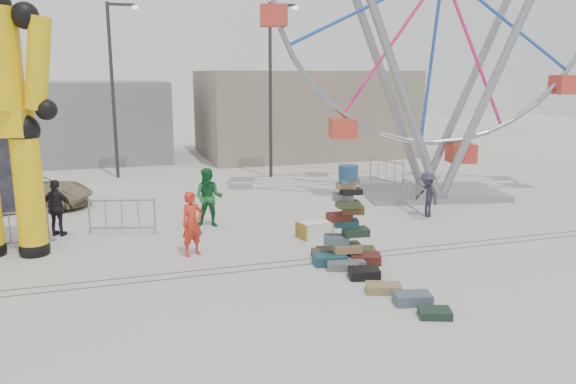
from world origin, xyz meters
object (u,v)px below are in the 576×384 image
object	(u,v)px
lamp_post_left	(114,82)
ferris_wheel	(441,1)
steamer_trunk	(314,229)
barricade_dummy_b	(10,230)
suitcase_tower	(346,235)
barricade_wheel_back	(386,172)
parked_suv	(28,192)
barricade_dummy_c	(122,216)
pedestrian_grey	(427,194)
lamp_post_right	(272,82)
barricade_wheel_front	(414,198)
pedestrian_red	(192,224)
pedestrian_green	(209,198)
pedestrian_black	(57,208)

from	to	relation	value
lamp_post_left	ferris_wheel	size ratio (longest dim) A/B	0.52
steamer_trunk	barricade_dummy_b	bearing A→B (deg)	157.16
suitcase_tower	barricade_wheel_back	size ratio (longest dim) A/B	1.29
parked_suv	suitcase_tower	bearing A→B (deg)	-121.16
barricade_dummy_c	pedestrian_grey	size ratio (longest dim) A/B	1.29
lamp_post_right	ferris_wheel	distance (m)	8.37
barricade_dummy_b	steamer_trunk	bearing A→B (deg)	-12.28
lamp_post_right	barricade_wheel_front	xyz separation A→B (m)	(2.74, -8.43, -3.93)
suitcase_tower	barricade_dummy_c	distance (m)	7.15
lamp_post_left	pedestrian_red	world-z (taller)	lamp_post_left
ferris_wheel	parked_suv	size ratio (longest dim) A/B	3.43
pedestrian_red	pedestrian_grey	xyz separation A→B (m)	(8.33, 1.79, -0.11)
steamer_trunk	pedestrian_grey	size ratio (longest dim) A/B	0.65
barricade_wheel_front	pedestrian_green	distance (m)	7.21
ferris_wheel	barricade_wheel_front	size ratio (longest dim) A/B	7.66
pedestrian_red	parked_suv	size ratio (longest dim) A/B	0.40
lamp_post_left	pedestrian_green	world-z (taller)	lamp_post_left
pedestrian_green	pedestrian_grey	world-z (taller)	pedestrian_green
lamp_post_left	suitcase_tower	bearing A→B (deg)	-69.46
barricade_wheel_front	barricade_dummy_c	bearing A→B (deg)	96.06
lamp_post_right	ferris_wheel	size ratio (longest dim) A/B	0.52
lamp_post_left	pedestrian_red	xyz separation A→B (m)	(1.64, -12.72, -3.59)
lamp_post_left	pedestrian_green	xyz separation A→B (m)	(2.57, -9.95, -3.53)
pedestrian_green	lamp_post_right	bearing A→B (deg)	83.12
parked_suv	pedestrian_grey	bearing A→B (deg)	-97.74
steamer_trunk	barricade_wheel_back	size ratio (longest dim) A/B	0.50
pedestrian_grey	barricade_dummy_c	bearing A→B (deg)	-106.33
barricade_dummy_b	pedestrian_green	size ratio (longest dim) A/B	1.05
lamp_post_right	barricade_wheel_front	world-z (taller)	lamp_post_right
suitcase_tower	pedestrian_green	xyz separation A→B (m)	(-2.85, 4.50, 0.24)
lamp_post_left	parked_suv	size ratio (longest dim) A/B	1.79
barricade_wheel_front	steamer_trunk	bearing A→B (deg)	119.79
pedestrian_green	pedestrian_black	world-z (taller)	pedestrian_green
lamp_post_right	suitcase_tower	bearing A→B (deg)	-97.26
pedestrian_green	parked_suv	size ratio (longest dim) A/B	0.43
barricade_wheel_front	pedestrian_green	xyz separation A→B (m)	(-7.18, 0.48, 0.41)
steamer_trunk	suitcase_tower	bearing A→B (deg)	-103.03
lamp_post_right	barricade_dummy_c	bearing A→B (deg)	-131.95
steamer_trunk	barricade_dummy_c	distance (m)	5.95
barricade_dummy_b	suitcase_tower	bearing A→B (deg)	-26.61
steamer_trunk	parked_suv	world-z (taller)	parked_suv
lamp_post_right	pedestrian_green	bearing A→B (deg)	-119.15
lamp_post_left	barricade_wheel_back	xyz separation A→B (m)	(11.29, -5.37, -3.93)
barricade_dummy_c	barricade_wheel_back	size ratio (longest dim) A/B	1.00
lamp_post_right	suitcase_tower	xyz separation A→B (m)	(-1.59, -12.45, -3.76)
pedestrian_black	lamp_post_right	bearing A→B (deg)	-112.62
ferris_wheel	steamer_trunk	world-z (taller)	ferris_wheel
pedestrian_red	ferris_wheel	bearing A→B (deg)	0.53
lamp_post_left	steamer_trunk	size ratio (longest dim) A/B	7.96
barricade_dummy_c	parked_suv	size ratio (longest dim) A/B	0.45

